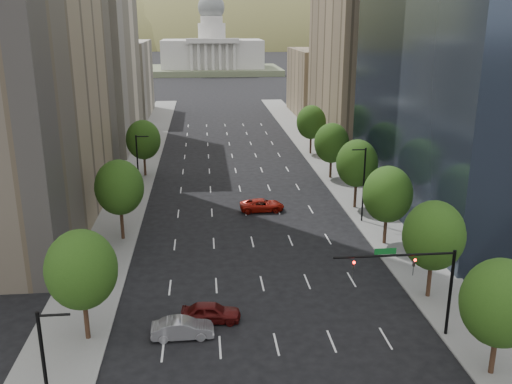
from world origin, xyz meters
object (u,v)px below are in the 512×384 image
object	(u,v)px
car_maroon	(211,312)
capitol	(212,53)
car_red_far	(262,205)
car_silver	(183,328)
traffic_signal	(420,275)

from	to	relation	value
car_maroon	capitol	bearing A→B (deg)	2.74
car_red_far	car_silver	bearing A→B (deg)	160.39
capitol	car_maroon	size ratio (longest dim) A/B	12.71
car_silver	car_red_far	bearing A→B (deg)	-18.97
capitol	car_maroon	bearing A→B (deg)	-91.26
car_maroon	car_silver	xyz separation A→B (m)	(-2.17, -2.17, -0.03)
car_silver	car_red_far	world-z (taller)	car_silver
car_red_far	capitol	bearing A→B (deg)	-1.35
traffic_signal	car_maroon	distance (m)	16.34
capitol	car_red_far	bearing A→B (deg)	-89.36
traffic_signal	car_silver	size ratio (longest dim) A/B	1.95
traffic_signal	capitol	size ratio (longest dim) A/B	0.15
car_maroon	car_red_far	bearing A→B (deg)	-10.65
traffic_signal	car_red_far	bearing A→B (deg)	105.63
car_silver	traffic_signal	bearing A→B (deg)	-96.60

